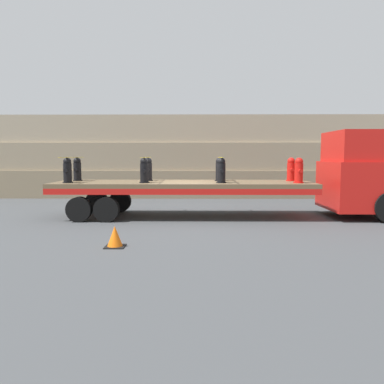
% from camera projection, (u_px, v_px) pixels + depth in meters
% --- Properties ---
extents(ground_plane, '(120.00, 120.00, 0.00)m').
position_uv_depth(ground_plane, '(183.00, 217.00, 13.62)').
color(ground_plane, '#3F4244').
extents(rock_cliff, '(60.00, 3.30, 4.32)m').
position_uv_depth(rock_cliff, '(188.00, 157.00, 20.72)').
color(rock_cliff, '#84755B').
rests_on(rock_cliff, ground_plane).
extents(truck_cab, '(2.45, 2.68, 3.07)m').
position_uv_depth(truck_cab, '(362.00, 176.00, 13.40)').
color(truck_cab, red).
rests_on(truck_cab, ground_plane).
extents(flatbed_trailer, '(9.21, 2.55, 1.27)m').
position_uv_depth(flatbed_trailer, '(168.00, 188.00, 13.52)').
color(flatbed_trailer, brown).
rests_on(flatbed_trailer, ground_plane).
extents(fire_hydrant_black_near_0, '(0.36, 0.53, 0.87)m').
position_uv_depth(fire_hydrant_black_near_0, '(67.00, 171.00, 12.96)').
color(fire_hydrant_black_near_0, black).
rests_on(fire_hydrant_black_near_0, flatbed_trailer).
extents(fire_hydrant_black_far_0, '(0.36, 0.53, 0.87)m').
position_uv_depth(fire_hydrant_black_far_0, '(77.00, 169.00, 14.03)').
color(fire_hydrant_black_far_0, black).
rests_on(fire_hydrant_black_far_0, flatbed_trailer).
extents(fire_hydrant_black_near_1, '(0.36, 0.53, 0.87)m').
position_uv_depth(fire_hydrant_black_near_1, '(144.00, 171.00, 12.93)').
color(fire_hydrant_black_near_1, black).
rests_on(fire_hydrant_black_near_1, flatbed_trailer).
extents(fire_hydrant_black_far_1, '(0.36, 0.53, 0.87)m').
position_uv_depth(fire_hydrant_black_far_1, '(148.00, 170.00, 14.00)').
color(fire_hydrant_black_far_1, black).
rests_on(fire_hydrant_black_far_1, flatbed_trailer).
extents(fire_hydrant_black_near_2, '(0.36, 0.53, 0.87)m').
position_uv_depth(fire_hydrant_black_near_2, '(221.00, 171.00, 12.90)').
color(fire_hydrant_black_near_2, black).
rests_on(fire_hydrant_black_near_2, flatbed_trailer).
extents(fire_hydrant_black_far_2, '(0.36, 0.53, 0.87)m').
position_uv_depth(fire_hydrant_black_far_2, '(219.00, 170.00, 13.97)').
color(fire_hydrant_black_far_2, black).
rests_on(fire_hydrant_black_far_2, flatbed_trailer).
extents(fire_hydrant_red_near_3, '(0.36, 0.53, 0.87)m').
position_uv_depth(fire_hydrant_red_near_3, '(299.00, 171.00, 12.87)').
color(fire_hydrant_red_near_3, red).
rests_on(fire_hydrant_red_near_3, flatbed_trailer).
extents(fire_hydrant_red_far_3, '(0.36, 0.53, 0.87)m').
position_uv_depth(fire_hydrant_red_far_3, '(291.00, 170.00, 13.94)').
color(fire_hydrant_red_far_3, red).
rests_on(fire_hydrant_red_far_3, flatbed_trailer).
extents(cargo_strap_rear, '(0.05, 2.65, 0.01)m').
position_uv_depth(cargo_strap_rear, '(72.00, 157.00, 13.45)').
color(cargo_strap_rear, yellow).
rests_on(cargo_strap_rear, fire_hydrant_black_near_0).
extents(cargo_strap_middle, '(0.05, 2.65, 0.01)m').
position_uv_depth(cargo_strap_middle, '(146.00, 157.00, 13.42)').
color(cargo_strap_middle, yellow).
rests_on(cargo_strap_middle, fire_hydrant_black_near_1).
extents(cargo_strap_front, '(0.05, 2.65, 0.01)m').
position_uv_depth(cargo_strap_front, '(220.00, 157.00, 13.40)').
color(cargo_strap_front, yellow).
rests_on(cargo_strap_front, fire_hydrant_black_near_2).
extents(traffic_cone, '(0.48, 0.48, 0.52)m').
position_uv_depth(traffic_cone, '(115.00, 237.00, 9.04)').
color(traffic_cone, black).
rests_on(traffic_cone, ground_plane).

